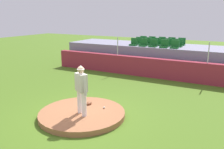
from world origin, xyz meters
The scene contains 24 objects.
ground_plane centered at (0.00, 0.00, 0.00)m, with size 60.00×60.00×0.00m, color #486D1D.
pitchers_mound centered at (0.00, 0.00, 0.10)m, with size 3.20×3.20×0.19m, color #A06440.
pitcher centered at (0.15, -0.20, 1.24)m, with size 0.70×0.46×1.81m.
baseball centered at (0.58, 0.65, 0.23)m, with size 0.07×0.07×0.07m, color white.
fielding_glove centered at (-0.18, 0.71, 0.25)m, with size 0.30×0.20×0.11m, color brown.
brick_barrier centered at (0.00, 6.69, 0.59)m, with size 12.97×0.40×1.17m, color maroon.
fence_post_left centered at (-1.96, 6.69, 1.74)m, with size 0.06×0.06×1.13m, color silver.
fence_post_right centered at (3.48, 6.69, 1.74)m, with size 0.06×0.06×1.13m, color silver.
bleacher_platform centered at (0.00, 9.04, 0.84)m, with size 12.91×3.22×1.68m, color gray.
stadium_chair_0 centered at (-1.39, 7.98, 1.84)m, with size 0.48×0.44×0.50m.
stadium_chair_1 centered at (-0.69, 7.95, 1.84)m, with size 0.48×0.44×0.50m.
stadium_chair_2 centered at (-0.02, 7.96, 1.84)m, with size 0.48×0.44×0.50m.
stadium_chair_3 centered at (0.72, 7.92, 1.84)m, with size 0.48×0.44×0.50m.
stadium_chair_4 centered at (1.37, 7.94, 1.84)m, with size 0.48×0.44×0.50m.
stadium_chair_5 centered at (-1.37, 8.81, 1.84)m, with size 0.48×0.44×0.50m.
stadium_chair_6 centered at (-0.71, 8.84, 1.84)m, with size 0.48×0.44×0.50m.
stadium_chair_7 centered at (0.02, 8.83, 1.84)m, with size 0.48×0.44×0.50m.
stadium_chair_8 centered at (0.69, 8.80, 1.84)m, with size 0.48×0.44×0.50m.
stadium_chair_9 centered at (1.41, 8.78, 1.84)m, with size 0.48×0.44×0.50m.
stadium_chair_10 centered at (-1.41, 9.68, 1.84)m, with size 0.48×0.44×0.50m.
stadium_chair_11 centered at (-0.72, 9.67, 1.84)m, with size 0.48×0.44×0.50m.
stadium_chair_12 centered at (0.01, 9.69, 1.84)m, with size 0.48×0.44×0.50m.
stadium_chair_13 centered at (0.70, 9.67, 1.84)m, with size 0.48×0.44×0.50m.
stadium_chair_14 centered at (1.39, 9.66, 1.84)m, with size 0.48×0.44×0.50m.
Camera 1 is at (4.87, -6.62, 3.69)m, focal length 37.67 mm.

